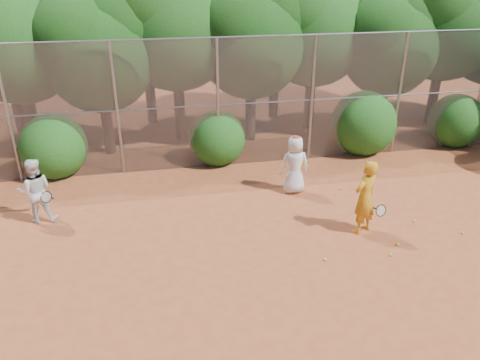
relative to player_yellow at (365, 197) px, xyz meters
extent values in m
plane|color=#9A4622|center=(-1.79, -1.34, -0.93)|extent=(80.00, 80.00, 0.00)
cylinder|color=gray|center=(-8.79, 4.66, 1.07)|extent=(0.09, 0.09, 4.00)
cylinder|color=gray|center=(-5.79, 4.66, 1.07)|extent=(0.09, 0.09, 4.00)
cylinder|color=gray|center=(-2.79, 4.66, 1.07)|extent=(0.09, 0.09, 4.00)
cylinder|color=gray|center=(0.21, 4.66, 1.07)|extent=(0.09, 0.09, 4.00)
cylinder|color=gray|center=(3.21, 4.66, 1.07)|extent=(0.09, 0.09, 4.00)
cylinder|color=gray|center=(-1.79, 4.66, 3.07)|extent=(20.00, 0.05, 0.05)
cylinder|color=gray|center=(-1.79, 4.66, 1.07)|extent=(20.00, 0.04, 0.04)
cube|color=slate|center=(-1.79, 4.66, 1.07)|extent=(20.00, 0.02, 4.00)
cylinder|color=black|center=(-8.79, 7.16, 0.33)|extent=(0.38, 0.38, 2.52)
sphere|color=#164C13|center=(-8.79, 7.16, 2.80)|extent=(4.03, 4.03, 4.03)
sphere|color=#164C13|center=(-7.98, 7.57, 3.80)|extent=(3.23, 3.23, 3.23)
cylinder|color=black|center=(-6.29, 6.46, 0.15)|extent=(0.36, 0.36, 2.17)
sphere|color=black|center=(-6.29, 6.46, 2.28)|extent=(3.47, 3.47, 3.47)
sphere|color=black|center=(-5.60, 6.81, 3.15)|extent=(2.78, 2.78, 2.78)
sphere|color=black|center=(-6.90, 6.20, 2.97)|extent=(2.60, 2.60, 2.60)
cylinder|color=black|center=(-3.79, 7.46, 0.40)|extent=(0.39, 0.39, 2.66)
sphere|color=#164C13|center=(-3.79, 7.46, 3.00)|extent=(4.26, 4.26, 4.26)
sphere|color=#164C13|center=(-4.54, 7.14, 3.85)|extent=(3.19, 3.19, 3.19)
cylinder|color=black|center=(-1.29, 6.86, 0.20)|extent=(0.37, 0.37, 2.27)
sphere|color=black|center=(-1.29, 6.86, 2.43)|extent=(3.64, 3.64, 3.64)
sphere|color=black|center=(-0.56, 7.23, 3.34)|extent=(2.91, 2.91, 2.91)
sphere|color=black|center=(-1.93, 6.59, 3.16)|extent=(2.73, 2.73, 2.73)
cylinder|color=black|center=(1.21, 7.66, 0.29)|extent=(0.38, 0.38, 2.45)
sphere|color=#164C13|center=(1.21, 7.66, 2.69)|extent=(3.92, 3.92, 3.92)
sphere|color=#164C13|center=(1.99, 8.06, 3.67)|extent=(3.14, 3.14, 3.14)
sphere|color=#164C13|center=(0.52, 7.37, 3.48)|extent=(2.94, 2.94, 2.94)
cylinder|color=black|center=(3.71, 6.66, 0.12)|extent=(0.36, 0.36, 2.10)
sphere|color=black|center=(3.71, 6.66, 2.17)|extent=(3.36, 3.36, 3.36)
sphere|color=black|center=(4.38, 7.00, 3.01)|extent=(2.69, 2.69, 2.69)
sphere|color=black|center=(3.12, 6.41, 2.85)|extent=(2.52, 2.52, 2.52)
cylinder|color=black|center=(6.21, 7.26, 0.36)|extent=(0.39, 0.39, 2.59)
sphere|color=#164C13|center=(6.21, 7.26, 2.90)|extent=(4.14, 4.14, 4.14)
sphere|color=#164C13|center=(5.48, 6.95, 3.73)|extent=(3.11, 3.11, 3.11)
cylinder|color=black|center=(-9.79, 9.46, 0.38)|extent=(0.39, 0.39, 2.62)
sphere|color=#164C13|center=(-9.79, 9.46, 2.95)|extent=(4.20, 4.20, 4.20)
cylinder|color=black|center=(-4.79, 9.66, 0.47)|extent=(0.40, 0.40, 2.80)
sphere|color=#164C13|center=(-4.79, 9.66, 3.21)|extent=(4.48, 4.48, 4.48)
cylinder|color=black|center=(0.21, 9.26, 0.33)|extent=(0.38, 0.38, 2.52)
sphere|color=#164C13|center=(0.21, 9.26, 2.80)|extent=(4.03, 4.03, 4.03)
sphere|color=#164C13|center=(-0.50, 8.96, 3.60)|extent=(3.02, 3.02, 3.02)
cylinder|color=black|center=(4.71, 9.86, 0.43)|extent=(0.40, 0.40, 2.73)
sphere|color=#164C13|center=(4.71, 9.86, 3.11)|extent=(4.37, 4.37, 4.37)
sphere|color=#164C13|center=(-7.79, 4.96, 0.07)|extent=(2.00, 2.00, 2.00)
sphere|color=#164C13|center=(-2.79, 4.96, -0.03)|extent=(1.80, 1.80, 1.80)
sphere|color=#164C13|center=(2.21, 4.96, 0.17)|extent=(2.20, 2.20, 2.20)
sphere|color=#164C13|center=(5.71, 4.96, 0.02)|extent=(1.90, 1.90, 1.90)
imported|color=#C68617|center=(0.00, 0.00, 0.00)|extent=(0.81, 0.71, 1.87)
torus|color=black|center=(0.35, -0.20, -0.28)|extent=(0.32, 0.15, 0.30)
cylinder|color=black|center=(0.31, 0.01, -0.34)|extent=(0.08, 0.28, 0.10)
imported|color=silver|center=(-1.00, 2.39, -0.10)|extent=(0.82, 0.54, 1.67)
ellipsoid|color=red|center=(-1.00, 2.39, 0.70)|extent=(0.22, 0.22, 0.13)
sphere|color=#BFDA27|center=(-0.70, 2.19, -0.08)|extent=(0.07, 0.07, 0.07)
imported|color=silver|center=(-7.79, 2.04, -0.09)|extent=(0.89, 0.73, 1.69)
torus|color=black|center=(-7.49, 1.74, -0.13)|extent=(0.35, 0.28, 0.27)
cylinder|color=black|center=(-7.43, 1.92, -0.25)|extent=(0.11, 0.25, 0.18)
sphere|color=#BFDA27|center=(0.58, -0.77, -0.90)|extent=(0.07, 0.07, 0.07)
sphere|color=#BFDA27|center=(1.52, 0.14, -0.90)|extent=(0.07, 0.07, 0.07)
sphere|color=#BFDA27|center=(0.21, -1.13, -0.90)|extent=(0.07, 0.07, 0.07)
sphere|color=#BFDA27|center=(2.36, -0.61, -0.90)|extent=(0.07, 0.07, 0.07)
sphere|color=#BFDA27|center=(-1.30, -1.02, -0.90)|extent=(0.07, 0.07, 0.07)
sphere|color=#BFDA27|center=(0.39, 2.24, -0.90)|extent=(0.07, 0.07, 0.07)
camera|label=1|loc=(-4.79, -9.06, 5.13)|focal=35.00mm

